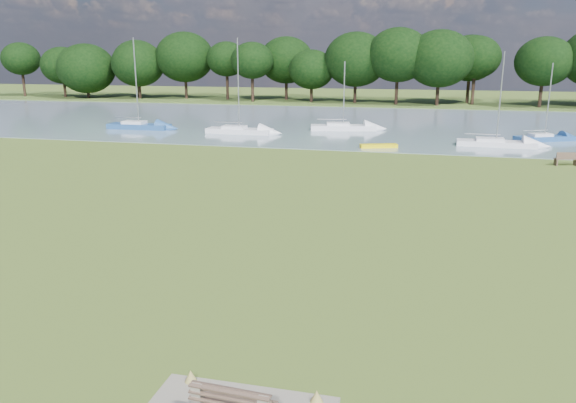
% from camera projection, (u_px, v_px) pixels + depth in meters
% --- Properties ---
extents(ground, '(220.00, 220.00, 0.00)m').
position_uv_depth(ground, '(335.00, 233.00, 25.04)').
color(ground, olive).
extents(river, '(220.00, 40.00, 0.10)m').
position_uv_depth(river, '(393.00, 124.00, 64.51)').
color(river, gray).
rests_on(river, ground).
extents(far_bank, '(220.00, 20.00, 0.40)m').
position_uv_depth(far_bank, '(404.00, 103.00, 92.71)').
color(far_bank, '#4C6626').
rests_on(far_bank, ground).
extents(riverbank_bench, '(1.68, 0.84, 1.00)m').
position_uv_depth(riverbank_bench, '(566.00, 159.00, 40.17)').
color(riverbank_bench, brown).
rests_on(riverbank_bench, ground).
extents(kayak, '(3.23, 1.74, 0.32)m').
position_uv_depth(kayak, '(379.00, 146.00, 47.74)').
color(kayak, yellow).
rests_on(kayak, river).
extents(tree_line, '(132.27, 9.30, 11.26)m').
position_uv_depth(tree_line, '(375.00, 62.00, 88.30)').
color(tree_line, black).
rests_on(tree_line, far_bank).
extents(sailboat_0, '(6.72, 1.88, 9.41)m').
position_uv_depth(sailboat_0, '(138.00, 124.00, 59.79)').
color(sailboat_0, '#234B84').
rests_on(sailboat_0, river).
extents(sailboat_1, '(7.02, 3.18, 7.02)m').
position_uv_depth(sailboat_1, '(342.00, 126.00, 58.88)').
color(sailboat_1, silver).
rests_on(sailboat_1, river).
extents(sailboat_2, '(6.60, 2.03, 7.97)m').
position_uv_depth(sailboat_2, '(495.00, 141.00, 48.51)').
color(sailboat_2, silver).
rests_on(sailboat_2, river).
extents(sailboat_4, '(6.71, 2.03, 9.26)m').
position_uv_depth(sailboat_4, '(239.00, 129.00, 56.42)').
color(sailboat_4, silver).
rests_on(sailboat_4, river).
extents(sailboat_5, '(5.63, 3.66, 6.98)m').
position_uv_depth(sailboat_5, '(544.00, 136.00, 51.50)').
color(sailboat_5, '#234B84').
rests_on(sailboat_5, river).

